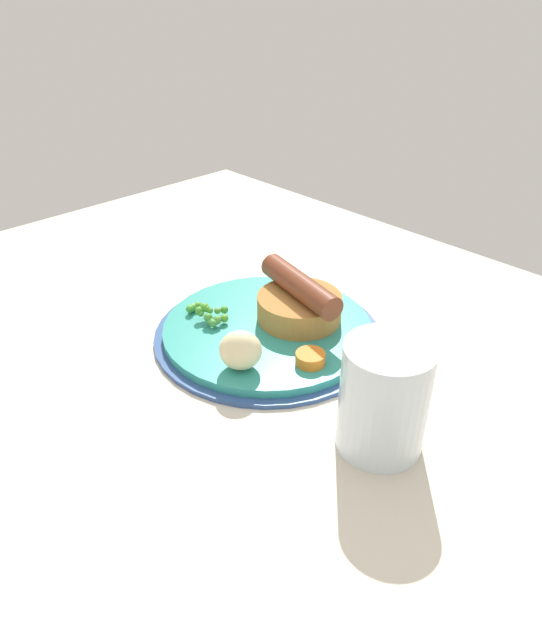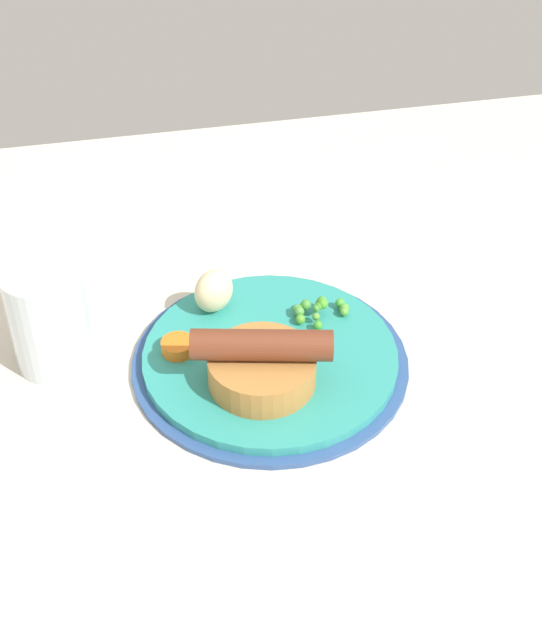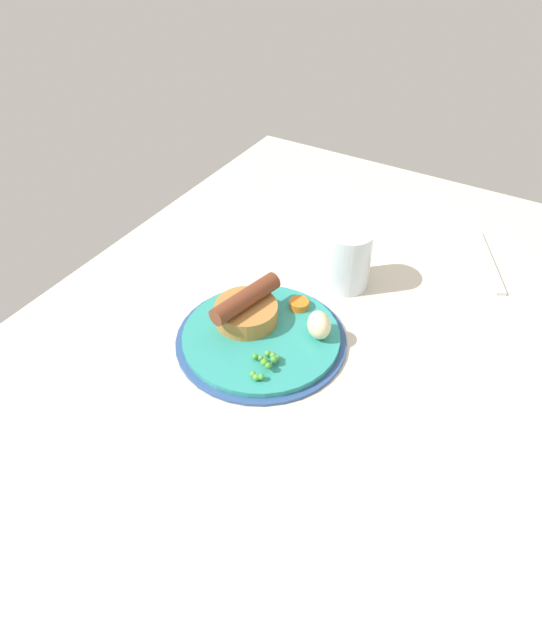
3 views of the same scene
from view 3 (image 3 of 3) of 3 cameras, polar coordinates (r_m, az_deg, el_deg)
The scene contains 8 objects.
dining_table at distance 85.10cm, azimuth 3.80°, elevation -1.55°, with size 110.00×80.00×3.00cm, color beige.
dinner_plate at distance 81.48cm, azimuth -0.99°, elevation -1.82°, with size 24.48×24.48×1.40cm.
sausage_pudding at distance 81.78cm, azimuth -2.51°, elevation 1.10°, with size 11.97×9.14×5.42cm.
pea_pile at distance 75.54cm, azimuth -0.48°, elevation -4.32°, with size 5.30×3.91×1.89cm.
potato_chunk_0 at distance 79.53cm, azimuth 4.82°, elevation -0.50°, with size 4.06×3.19×4.06cm, color beige.
carrot_slice_1 at distance 85.02cm, azimuth 2.83°, elevation 1.59°, with size 2.91×2.91×1.16cm, color orange.
fork at distance 103.28cm, azimuth 20.86°, elevation 5.55°, with size 18.00×1.60×0.60cm, color silver.
drinking_glass at distance 89.87cm, azimuth 7.77°, elevation 6.05°, with size 7.21×7.21×9.77cm, color silver.
Camera 3 is at (56.29, 26.74, 59.44)cm, focal length 32.00 mm.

